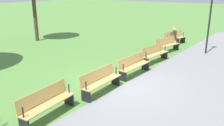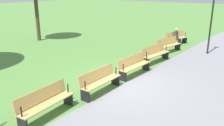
# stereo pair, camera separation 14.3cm
# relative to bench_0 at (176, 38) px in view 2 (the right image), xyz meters

# --- Properties ---
(ground_plane) EXTENTS (120.00, 120.00, 0.00)m
(ground_plane) POSITION_rel_bench_0_xyz_m (8.21, 1.07, -0.48)
(ground_plane) COLOR #54843D
(path_paving) EXTENTS (30.92, 4.34, 0.01)m
(path_paving) POSITION_rel_bench_0_xyz_m (8.21, 3.41, -0.48)
(path_paving) COLOR gray
(path_paving) RESTS_ON ground
(bench_0) EXTENTS (2.02, 0.93, 0.89)m
(bench_0) POSITION_rel_bench_0_xyz_m (0.00, 0.00, 0.00)
(bench_0) COLOR tan
(bench_0) RESTS_ON ground
(bench_1) EXTENTS (2.02, 0.80, 0.89)m
(bench_1) POSITION_rel_bench_0_xyz_m (2.32, 0.49, 0.00)
(bench_1) COLOR tan
(bench_1) RESTS_ON ground
(bench_2) EXTENTS (2.00, 0.67, 0.89)m
(bench_2) POSITION_rel_bench_0_xyz_m (4.66, 0.81, 0.00)
(bench_2) COLOR tan
(bench_2) RESTS_ON ground
(bench_3) EXTENTS (1.98, 0.54, 0.89)m
(bench_3) POSITION_rel_bench_0_xyz_m (7.03, 0.98, 0.00)
(bench_3) COLOR tan
(bench_3) RESTS_ON ground
(bench_4) EXTENTS (1.98, 0.54, 0.89)m
(bench_4) POSITION_rel_bench_0_xyz_m (9.40, 0.98, 0.00)
(bench_4) COLOR tan
(bench_4) RESTS_ON ground
(bench_5) EXTENTS (2.00, 0.67, 0.89)m
(bench_5) POSITION_rel_bench_0_xyz_m (11.76, 0.81, 0.00)
(bench_5) COLOR tan
(bench_5) RESTS_ON ground
(person_seated) EXTENTS (0.42, 0.57, 1.20)m
(person_seated) POSITION_rel_bench_0_xyz_m (0.18, 0.11, 0.16)
(person_seated) COLOR #4C4238
(person_seated) RESTS_ON ground
(lamp_post) EXTENTS (0.32, 0.32, 3.90)m
(lamp_post) POSITION_rel_bench_0_xyz_m (1.17, 2.52, 2.24)
(lamp_post) COLOR black
(lamp_post) RESTS_ON ground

